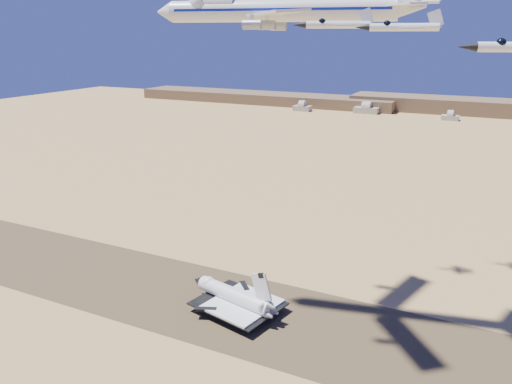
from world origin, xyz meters
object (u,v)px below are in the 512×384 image
at_px(chase_jet_a, 336,24).
at_px(chase_jet_b, 402,27).
at_px(shuttle, 234,297).
at_px(chase_jet_e, 422,2).
at_px(crew_b, 250,322).
at_px(carrier_747, 272,11).
at_px(chase_jet_d, 361,13).
at_px(crew_a, 236,322).
at_px(crew_c, 243,321).

bearing_deg(chase_jet_a, chase_jet_b, -34.52).
xyz_separation_m(shuttle, chase_jet_e, (44.90, 70.00, 101.24)).
xyz_separation_m(crew_b, chase_jet_a, (35.90, -32.97, 95.49)).
relative_size(carrier_747, chase_jet_d, 5.71).
bearing_deg(crew_a, carrier_747, -5.34).
height_order(shuttle, crew_b, shuttle).
relative_size(crew_c, chase_jet_d, 0.11).
bearing_deg(crew_a, chase_jet_e, -19.33).
distance_m(shuttle, crew_a, 10.56).
xyz_separation_m(crew_a, crew_b, (4.37, 1.86, -0.06)).
bearing_deg(carrier_747, chase_jet_a, -66.27).
xyz_separation_m(shuttle, crew_a, (5.16, -8.24, -4.12)).
xyz_separation_m(crew_b, chase_jet_b, (49.27, -36.50, 94.92)).
bearing_deg(chase_jet_b, chase_jet_a, 153.45).
distance_m(crew_c, chase_jet_a, 107.99).
height_order(chase_jet_a, chase_jet_e, chase_jet_e).
distance_m(crew_a, chase_jet_e, 137.12).
xyz_separation_m(shuttle, carrier_747, (9.38, 10.13, 96.44)).
distance_m(crew_b, chase_jet_b, 113.00).
distance_m(carrier_747, chase_jet_b, 72.69).
bearing_deg(chase_jet_b, chase_jet_e, 85.25).
bearing_deg(shuttle, carrier_747, 59.91).
bearing_deg(crew_b, chase_jet_b, -158.72).
bearing_deg(chase_jet_e, crew_b, -118.10).
height_order(carrier_747, chase_jet_b, carrier_747).
bearing_deg(chase_jet_a, crew_c, 119.59).
bearing_deg(crew_c, chase_jet_e, -93.28).
bearing_deg(carrier_747, chase_jet_b, -59.36).
distance_m(shuttle, crew_c, 10.54).
height_order(crew_b, crew_c, crew_c).
distance_m(carrier_747, crew_a, 102.31).
bearing_deg(crew_a, chase_jet_a, -120.09).
relative_size(crew_a, crew_b, 1.08).
distance_m(crew_b, crew_c, 2.35).
height_order(crew_b, chase_jet_e, chase_jet_e).
distance_m(crew_a, crew_c, 2.67).
relative_size(crew_c, chase_jet_a, 0.10).
bearing_deg(shuttle, crew_c, -29.36).
bearing_deg(crew_c, chase_jet_b, 167.79).
relative_size(crew_c, chase_jet_e, 0.10).
bearing_deg(chase_jet_d, carrier_747, -123.37).
bearing_deg(crew_b, shuttle, 24.00).
distance_m(chase_jet_b, chase_jet_e, 114.21).
bearing_deg(chase_jet_a, chase_jet_d, 82.08).
bearing_deg(chase_jet_e, chase_jet_d, -147.36).
distance_m(crew_a, chase_jet_d, 121.62).
bearing_deg(crew_b, crew_a, 80.83).
relative_size(shuttle, chase_jet_e, 2.53).
bearing_deg(chase_jet_e, crew_c, -119.50).
relative_size(carrier_747, chase_jet_b, 5.56).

